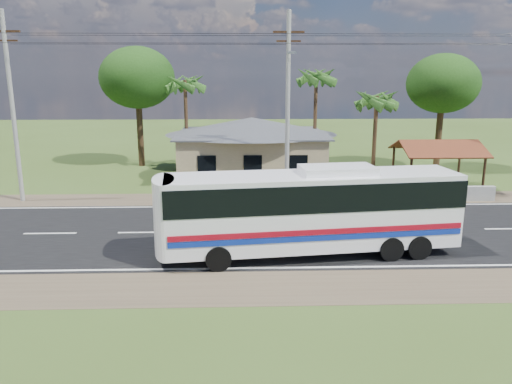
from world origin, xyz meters
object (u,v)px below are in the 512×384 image
Objects in this scene: waiting_shed at (438,149)px; coach_bus at (313,205)px; motorcycle at (319,197)px; person at (392,187)px.

coach_bus is (-9.81, -11.70, -0.56)m from waiting_shed.
coach_bus is at bearing -130.00° from waiting_shed.
waiting_shed is 2.70× the size of motorcycle.
motorcycle is 1.17× the size of person.
waiting_shed is at bearing -48.56° from motorcycle.
motorcycle is (-8.23, -3.70, -2.22)m from waiting_shed.
waiting_shed is 3.15× the size of person.
coach_bus is at bearing -173.99° from motorcycle.
waiting_shed is at bearing -146.50° from person.
motorcycle is at bearing -155.78° from waiting_shed.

